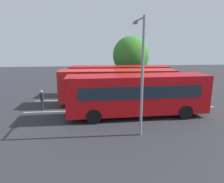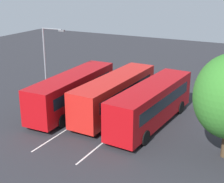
% 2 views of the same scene
% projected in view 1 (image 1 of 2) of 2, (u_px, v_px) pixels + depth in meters
% --- Properties ---
extents(ground_plane, '(77.63, 77.63, 0.00)m').
position_uv_depth(ground_plane, '(120.00, 104.00, 18.88)').
color(ground_plane, '#2B2B30').
extents(bus_far_left, '(10.88, 3.23, 3.26)m').
position_uv_depth(bus_far_left, '(119.00, 79.00, 21.97)').
color(bus_far_left, '#B70C11').
rests_on(bus_far_left, ground).
extents(bus_center_left, '(10.82, 2.90, 3.26)m').
position_uv_depth(bus_center_left, '(117.00, 85.00, 18.46)').
color(bus_center_left, red).
rests_on(bus_center_left, ground).
extents(bus_center_right, '(10.77, 2.72, 3.26)m').
position_uv_depth(bus_center_right, '(137.00, 94.00, 15.09)').
color(bus_center_right, '#B70C11').
rests_on(bus_center_right, ground).
extents(pedestrian, '(0.37, 0.37, 1.72)m').
position_uv_depth(pedestrian, '(42.00, 98.00, 16.83)').
color(pedestrian, '#232833').
rests_on(pedestrian, ground).
extents(street_lamp, '(0.24, 2.33, 7.02)m').
position_uv_depth(street_lamp, '(141.00, 69.00, 11.54)').
color(street_lamp, gray).
rests_on(street_lamp, ground).
extents(depot_tree, '(5.09, 4.58, 6.84)m').
position_uv_depth(depot_tree, '(131.00, 55.00, 27.64)').
color(depot_tree, '#4C3823').
rests_on(depot_tree, ground).
extents(lane_stripe_outer_left, '(16.76, 0.43, 0.01)m').
position_uv_depth(lane_stripe_outer_left, '(117.00, 99.00, 20.60)').
color(lane_stripe_outer_left, silver).
rests_on(lane_stripe_outer_left, ground).
extents(lane_stripe_inner_left, '(16.76, 0.43, 0.01)m').
position_uv_depth(lane_stripe_inner_left, '(123.00, 109.00, 17.16)').
color(lane_stripe_inner_left, silver).
rests_on(lane_stripe_inner_left, ground).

